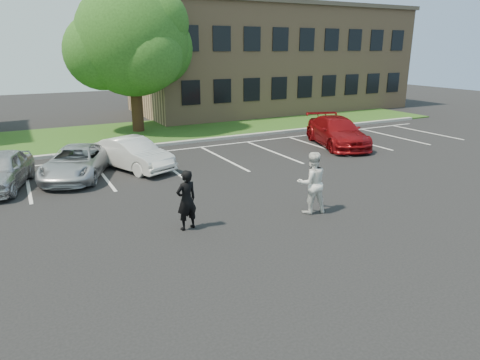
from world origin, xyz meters
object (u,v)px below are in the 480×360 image
object	(u,v)px
car_silver_minivan	(76,162)
tree	(133,42)
car_white_sedan	(133,154)
car_red_compact	(337,132)
man_black_suit	(186,200)
office_building	(270,59)
car_silver_west	(1,170)
man_white_shirt	(312,183)

from	to	relation	value
car_silver_minivan	tree	bearing A→B (deg)	83.83
car_silver_minivan	car_white_sedan	distance (m)	2.32
car_red_compact	man_black_suit	bearing A→B (deg)	-131.70
office_building	car_red_compact	bearing A→B (deg)	-107.91
office_building	tree	xyz separation A→B (m)	(-12.88, -5.44, 1.19)
office_building	tree	bearing A→B (deg)	-157.10
office_building	car_white_sedan	xyz separation A→B (m)	(-15.43, -13.87, -3.48)
car_silver_west	car_silver_minivan	world-z (taller)	car_silver_west
man_white_shirt	car_silver_minivan	bearing A→B (deg)	-39.43
car_silver_minivan	car_red_compact	world-z (taller)	car_red_compact
car_silver_west	office_building	bearing A→B (deg)	51.45
car_white_sedan	car_red_compact	xyz separation A→B (m)	(10.79, -0.48, 0.08)
man_white_shirt	car_white_sedan	world-z (taller)	man_white_shirt
man_white_shirt	car_white_sedan	size ratio (longest dim) A/B	0.48
man_white_shirt	car_red_compact	bearing A→B (deg)	-122.42
car_silver_west	car_white_sedan	distance (m)	5.00
man_black_suit	tree	bearing A→B (deg)	-112.36
tree	car_red_compact	distance (m)	12.98
tree	car_red_compact	bearing A→B (deg)	-47.21
car_silver_west	car_white_sedan	bearing A→B (deg)	20.42
man_black_suit	car_silver_minivan	distance (m)	7.26
man_white_shirt	car_white_sedan	distance (m)	8.53
tree	man_black_suit	world-z (taller)	tree
car_silver_west	man_black_suit	bearing A→B (deg)	-38.33
man_white_shirt	car_red_compact	size ratio (longest dim) A/B	0.38
man_black_suit	car_silver_west	bearing A→B (deg)	-67.05
tree	car_red_compact	size ratio (longest dim) A/B	1.70
office_building	car_red_compact	distance (m)	15.46
car_silver_west	car_silver_minivan	bearing A→B (deg)	21.26
tree	man_white_shirt	size ratio (longest dim) A/B	4.45
office_building	car_red_compact	xyz separation A→B (m)	(-4.64, -14.35, -3.41)
tree	man_black_suit	xyz separation A→B (m)	(-2.82, -15.50, -4.47)
man_black_suit	car_red_compact	size ratio (longest dim) A/B	0.34
tree	car_white_sedan	bearing A→B (deg)	-106.85
office_building	car_silver_west	world-z (taller)	office_building
man_black_suit	car_silver_west	distance (m)	8.24
office_building	man_white_shirt	distance (m)	24.75
tree	car_silver_west	size ratio (longest dim) A/B	2.18
tree	man_white_shirt	xyz separation A→B (m)	(1.13, -16.11, -4.36)
office_building	car_red_compact	size ratio (longest dim) A/B	4.33
tree	car_white_sedan	size ratio (longest dim) A/B	2.15
office_building	man_black_suit	distance (m)	26.38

